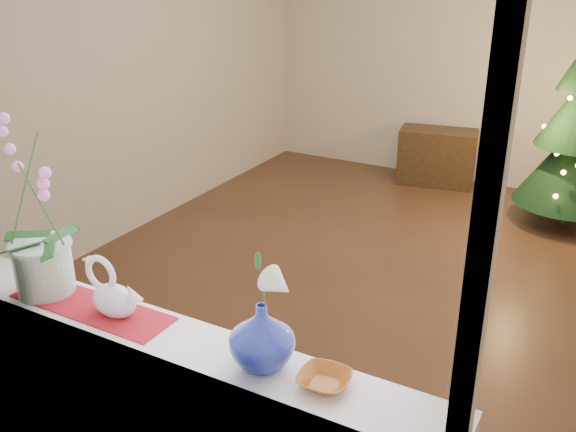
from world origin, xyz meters
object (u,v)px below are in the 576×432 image
at_px(swan, 113,289).
at_px(blue_vase, 262,331).
at_px(paperweight, 245,359).
at_px(amber_dish, 324,381).
at_px(side_table, 437,157).
at_px(orchid_pot, 34,210).

relative_size(swan, blue_vase, 0.99).
distance_m(blue_vase, paperweight, 0.12).
relative_size(swan, paperweight, 4.18).
relative_size(amber_dish, side_table, 0.19).
relative_size(swan, amber_dish, 1.82).
relative_size(blue_vase, side_table, 0.36).
height_order(blue_vase, paperweight, blue_vase).
height_order(orchid_pot, swan, orchid_pot).
relative_size(paperweight, amber_dish, 0.44).
distance_m(paperweight, amber_dish, 0.28).
height_order(blue_vase, side_table, blue_vase).
bearing_deg(orchid_pot, swan, 0.38).
bearing_deg(amber_dish, side_table, 102.10).
xyz_separation_m(orchid_pot, side_table, (0.27, 4.61, -1.00)).
relative_size(paperweight, side_table, 0.08).
xyz_separation_m(swan, paperweight, (0.61, -0.04, -0.08)).
height_order(swan, paperweight, swan).
height_order(orchid_pot, amber_dish, orchid_pot).
bearing_deg(paperweight, blue_vase, 40.77).
xyz_separation_m(blue_vase, side_table, (-0.76, 4.61, -0.77)).
xyz_separation_m(swan, amber_dish, (0.89, 0.00, -0.09)).
xyz_separation_m(amber_dish, side_table, (-0.99, 4.61, -0.66)).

